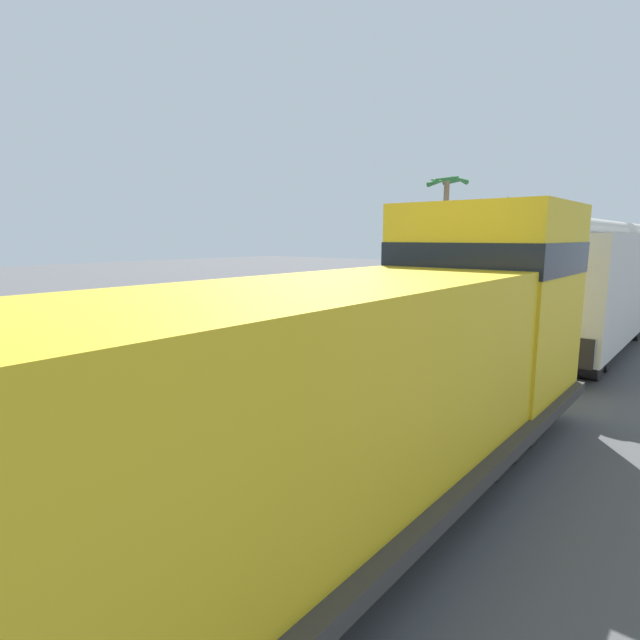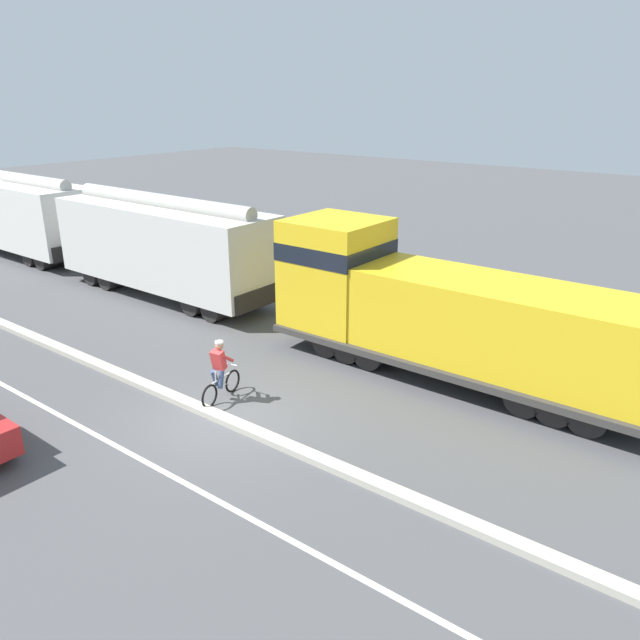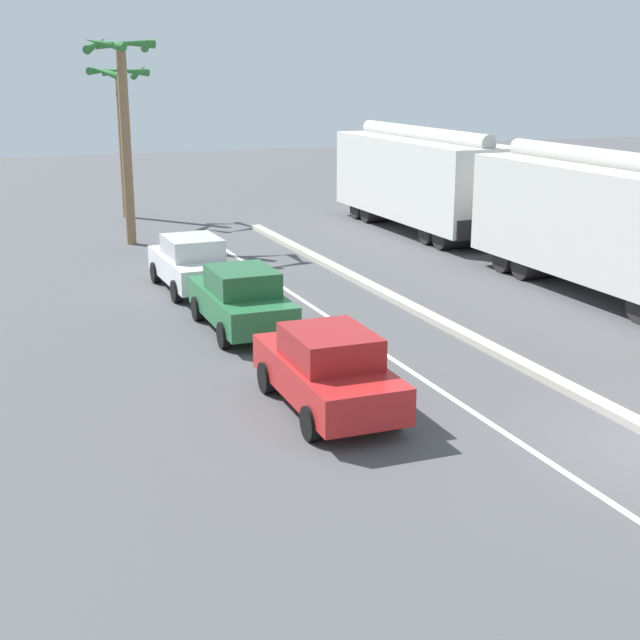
{
  "view_description": "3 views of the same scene",
  "coord_description": "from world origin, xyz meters",
  "px_view_note": "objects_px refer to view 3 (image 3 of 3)",
  "views": [
    {
      "loc": [
        9.57,
        -8.44,
        3.61
      ],
      "look_at": [
        1.04,
        1.85,
        1.38
      ],
      "focal_mm": 28.0,
      "sensor_mm": 36.0,
      "label": 1
    },
    {
      "loc": [
        -9.66,
        -10.68,
        7.97
      ],
      "look_at": [
        3.73,
        -0.36,
        1.74
      ],
      "focal_mm": 35.0,
      "sensor_mm": 36.0,
      "label": 2
    },
    {
      "loc": [
        -11.08,
        -10.91,
        6.36
      ],
      "look_at": [
        -4.26,
        6.13,
        1.18
      ],
      "focal_mm": 50.0,
      "sensor_mm": 36.0,
      "label": 3
    }
  ],
  "objects_px": {
    "palm_tree_far": "(121,107)",
    "palm_tree_near": "(123,97)",
    "hopper_car_middle": "(420,180)",
    "parked_car_white": "(192,263)",
    "parked_car_green": "(241,299)",
    "parked_car_red": "(327,370)",
    "hopper_car_lead": "(612,225)"
  },
  "relations": [
    {
      "from": "hopper_car_middle",
      "to": "parked_car_green",
      "type": "bearing_deg",
      "value": -134.54
    },
    {
      "from": "palm_tree_far",
      "to": "parked_car_green",
      "type": "bearing_deg",
      "value": -91.49
    },
    {
      "from": "hopper_car_middle",
      "to": "parked_car_white",
      "type": "xyz_separation_m",
      "value": [
        -11.01,
        -6.39,
        -1.26
      ]
    },
    {
      "from": "parked_car_green",
      "to": "parked_car_white",
      "type": "relative_size",
      "value": 1.0
    },
    {
      "from": "hopper_car_lead",
      "to": "palm_tree_near",
      "type": "distance_m",
      "value": 17.71
    },
    {
      "from": "hopper_car_lead",
      "to": "palm_tree_far",
      "type": "height_order",
      "value": "palm_tree_far"
    },
    {
      "from": "parked_car_white",
      "to": "parked_car_green",
      "type": "bearing_deg",
      "value": -88.75
    },
    {
      "from": "parked_car_green",
      "to": "parked_car_white",
      "type": "bearing_deg",
      "value": 91.25
    },
    {
      "from": "palm_tree_near",
      "to": "palm_tree_far",
      "type": "distance_m",
      "value": 6.55
    },
    {
      "from": "parked_car_green",
      "to": "palm_tree_near",
      "type": "bearing_deg",
      "value": 92.25
    },
    {
      "from": "parked_car_green",
      "to": "hopper_car_middle",
      "type": "bearing_deg",
      "value": 45.46
    },
    {
      "from": "hopper_car_middle",
      "to": "palm_tree_far",
      "type": "relative_size",
      "value": 1.6
    },
    {
      "from": "parked_car_white",
      "to": "palm_tree_near",
      "type": "xyz_separation_m",
      "value": [
        -0.39,
        7.94,
        4.58
      ]
    },
    {
      "from": "hopper_car_middle",
      "to": "parked_car_white",
      "type": "bearing_deg",
      "value": -149.84
    },
    {
      "from": "parked_car_red",
      "to": "parked_car_green",
      "type": "xyz_separation_m",
      "value": [
        0.05,
        5.82,
        0.0
      ]
    },
    {
      "from": "palm_tree_far",
      "to": "parked_car_red",
      "type": "bearing_deg",
      "value": -91.26
    },
    {
      "from": "hopper_car_lead",
      "to": "parked_car_green",
      "type": "bearing_deg",
      "value": 177.26
    },
    {
      "from": "parked_car_red",
      "to": "parked_car_green",
      "type": "bearing_deg",
      "value": 89.5
    },
    {
      "from": "hopper_car_lead",
      "to": "palm_tree_near",
      "type": "relative_size",
      "value": 1.39
    },
    {
      "from": "hopper_car_middle",
      "to": "parked_car_green",
      "type": "relative_size",
      "value": 2.52
    },
    {
      "from": "parked_car_white",
      "to": "palm_tree_near",
      "type": "distance_m",
      "value": 9.18
    },
    {
      "from": "parked_car_green",
      "to": "palm_tree_far",
      "type": "height_order",
      "value": "palm_tree_far"
    },
    {
      "from": "parked_car_red",
      "to": "parked_car_green",
      "type": "relative_size",
      "value": 1.0
    },
    {
      "from": "palm_tree_far",
      "to": "palm_tree_near",
      "type": "bearing_deg",
      "value": -98.74
    },
    {
      "from": "hopper_car_middle",
      "to": "parked_car_white",
      "type": "height_order",
      "value": "hopper_car_middle"
    },
    {
      "from": "hopper_car_lead",
      "to": "parked_car_red",
      "type": "relative_size",
      "value": 2.51
    },
    {
      "from": "hopper_car_middle",
      "to": "palm_tree_near",
      "type": "distance_m",
      "value": 11.97
    },
    {
      "from": "hopper_car_middle",
      "to": "parked_car_green",
      "type": "height_order",
      "value": "hopper_car_middle"
    },
    {
      "from": "hopper_car_lead",
      "to": "parked_car_white",
      "type": "distance_m",
      "value": 12.24
    },
    {
      "from": "parked_car_white",
      "to": "hopper_car_lead",
      "type": "bearing_deg",
      "value": -25.32
    },
    {
      "from": "hopper_car_lead",
      "to": "parked_car_red",
      "type": "distance_m",
      "value": 12.23
    },
    {
      "from": "hopper_car_middle",
      "to": "palm_tree_far",
      "type": "xyz_separation_m",
      "value": [
        -10.41,
        7.99,
        2.72
      ]
    }
  ]
}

